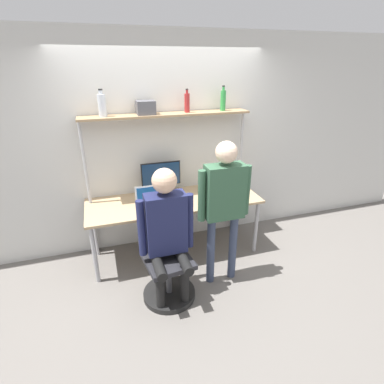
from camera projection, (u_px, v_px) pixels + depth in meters
The scene contains 14 objects.
ground_plane at pixel (184, 268), 3.69m from camera, with size 12.00×12.00×0.00m, color slate.
wall_back at pixel (165, 145), 3.84m from camera, with size 8.00×0.06×2.70m.
desk at pixel (174, 205), 3.75m from camera, with size 2.13×0.75×0.76m.
shelf_unit at pixel (168, 133), 3.61m from camera, with size 2.03×0.27×1.78m.
monitor at pixel (161, 176), 3.81m from camera, with size 0.50×0.20×0.43m.
laptop at pixel (150, 203), 3.49m from camera, with size 0.32×0.25×0.26m.
cell_phone at pixel (176, 206), 3.56m from camera, with size 0.07×0.15×0.01m.
office_chair at pixel (167, 272), 3.18m from camera, with size 0.56×0.56×0.94m.
person_seated at pixel (167, 227), 2.91m from camera, with size 0.56×0.48×1.45m.
person_standing at pixel (224, 197), 3.11m from camera, with size 0.58×0.22×1.64m.
bottle_red at pixel (187, 102), 3.54m from camera, with size 0.06×0.06×0.27m.
bottle_green at pixel (223, 100), 3.67m from camera, with size 0.07×0.07×0.30m.
bottle_clear at pixel (102, 105), 3.27m from camera, with size 0.09×0.09×0.29m.
storage_box at pixel (146, 108), 3.42m from camera, with size 0.21×0.18×0.15m.
Camera 1 is at (-0.82, -2.89, 2.34)m, focal length 28.00 mm.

